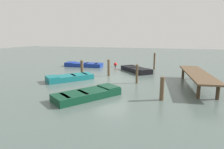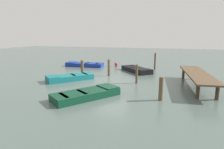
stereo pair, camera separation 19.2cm
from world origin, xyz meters
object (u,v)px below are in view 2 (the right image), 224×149
at_px(rowboat_teal, 70,77).
at_px(rowboat_dark_green, 87,94).
at_px(mooring_piling_mid_left, 82,67).
at_px(mooring_piling_far_right, 161,89).
at_px(rowboat_black, 136,70).
at_px(mooring_piling_far_left, 155,61).
at_px(marker_buoy, 116,64).
at_px(dock_segment, 198,75).
at_px(mooring_piling_near_right, 109,68).
at_px(rowboat_blue, 84,65).
at_px(mooring_piling_center, 137,74).

xyz_separation_m(rowboat_teal, rowboat_dark_green, (3.55, 3.16, -0.00)).
relative_size(mooring_piling_mid_left, mooring_piling_far_right, 0.98).
relative_size(rowboat_black, mooring_piling_far_left, 2.14).
bearing_deg(marker_buoy, dock_segment, 49.47).
relative_size(rowboat_dark_green, mooring_piling_far_left, 2.30).
distance_m(dock_segment, rowboat_dark_green, 7.48).
xyz_separation_m(rowboat_dark_green, mooring_piling_mid_left, (-6.07, -3.33, 0.40)).
bearing_deg(rowboat_dark_green, mooring_piling_near_right, 42.50).
distance_m(rowboat_black, mooring_piling_mid_left, 5.15).
relative_size(rowboat_dark_green, mooring_piling_mid_left, 3.14).
height_order(rowboat_black, marker_buoy, marker_buoy).
distance_m(rowboat_teal, marker_buoy, 7.55).
bearing_deg(marker_buoy, rowboat_black, 50.31).
bearing_deg(rowboat_blue, mooring_piling_mid_left, 109.19).
bearing_deg(mooring_piling_near_right, mooring_piling_mid_left, -91.53).
bearing_deg(rowboat_blue, marker_buoy, -171.08).
bearing_deg(rowboat_blue, rowboat_dark_green, 112.13).
bearing_deg(mooring_piling_near_right, rowboat_blue, -133.33).
relative_size(dock_segment, rowboat_blue, 1.55).
xyz_separation_m(rowboat_teal, mooring_piling_mid_left, (-2.52, -0.17, 0.40)).
bearing_deg(mooring_piling_center, mooring_piling_far_left, 174.30).
bearing_deg(rowboat_blue, mooring_piling_center, 135.46).
xyz_separation_m(rowboat_dark_green, mooring_piling_far_right, (-0.84, 3.94, 0.42)).
relative_size(mooring_piling_center, mooring_piling_far_left, 0.82).
height_order(rowboat_black, rowboat_teal, same).
height_order(rowboat_blue, mooring_piling_far_right, mooring_piling_far_right).
distance_m(mooring_piling_center, mooring_piling_far_right, 3.87).
bearing_deg(rowboat_blue, rowboat_black, 162.27).
bearing_deg(dock_segment, mooring_piling_mid_left, -106.88).
distance_m(mooring_piling_near_right, mooring_piling_far_right, 6.99).
height_order(mooring_piling_near_right, marker_buoy, mooring_piling_near_right).
bearing_deg(rowboat_teal, rowboat_blue, -122.65).
distance_m(dock_segment, rowboat_black, 6.58).
relative_size(dock_segment, rowboat_teal, 1.87).
bearing_deg(mooring_piling_near_right, mooring_piling_far_right, 42.42).
relative_size(rowboat_teal, mooring_piling_near_right, 2.47).
xyz_separation_m(rowboat_teal, marker_buoy, (-7.39, 1.51, 0.07)).
bearing_deg(mooring_piling_near_right, dock_segment, 76.52).
distance_m(rowboat_blue, mooring_piling_mid_left, 4.43).
relative_size(mooring_piling_near_right, marker_buoy, 2.97).
bearing_deg(mooring_piling_near_right, mooring_piling_far_left, 143.36).
xyz_separation_m(rowboat_black, mooring_piling_center, (4.48, 0.89, 0.47)).
bearing_deg(mooring_piling_far_left, rowboat_black, -38.74).
distance_m(rowboat_dark_green, rowboat_blue, 11.32).
height_order(mooring_piling_center, mooring_piling_far_left, mooring_piling_far_left).
bearing_deg(rowboat_black, mooring_piling_far_left, 98.98).
bearing_deg(dock_segment, mooring_piling_far_right, -37.40).
relative_size(rowboat_dark_green, rowboat_blue, 0.92).
height_order(rowboat_dark_green, mooring_piling_near_right, mooring_piling_near_right).
height_order(rowboat_blue, mooring_piling_far_left, mooring_piling_far_left).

